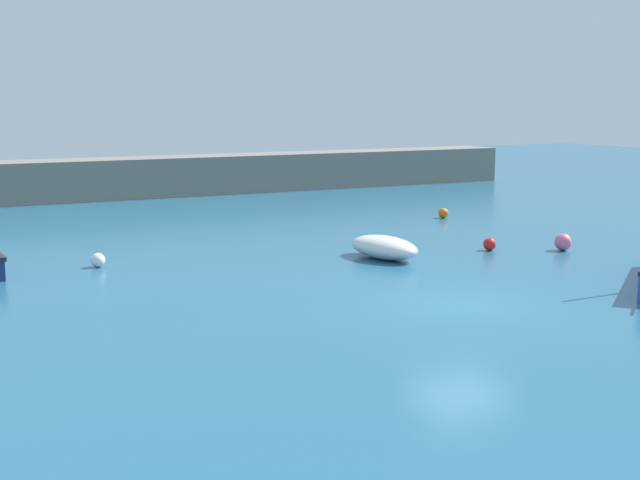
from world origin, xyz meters
name	(u,v)px	position (x,y,z in m)	size (l,w,h in m)	color
ground_plane	(461,309)	(0.00, 0.00, -0.10)	(120.00, 120.00, 0.20)	#235B7A
harbor_breakwater	(138,177)	(0.00, 28.15, 1.03)	(45.32, 2.82, 2.06)	slate
open_tender_yellow	(384,247)	(1.77, 6.53, 0.37)	(1.84, 3.02, 0.74)	white
mooring_buoy_red	(490,244)	(5.79, 6.13, 0.22)	(0.44, 0.44, 0.44)	red
mooring_buoy_pink	(563,242)	(8.01, 4.95, 0.29)	(0.59, 0.59, 0.59)	#EA668C
mooring_buoy_orange	(443,213)	(9.31, 13.71, 0.22)	(0.44, 0.44, 0.44)	orange
mooring_buoy_white	(98,260)	(-6.85, 9.38, 0.22)	(0.44, 0.44, 0.44)	white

